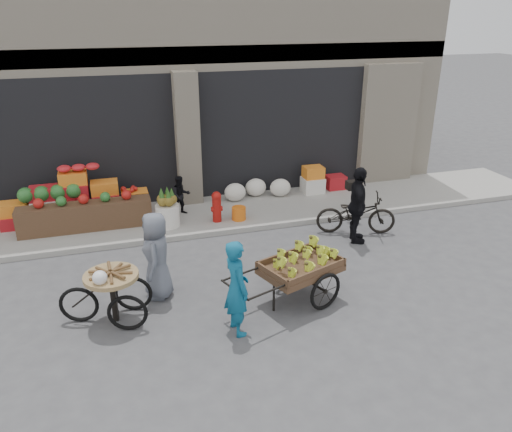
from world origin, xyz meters
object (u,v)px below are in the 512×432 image
object	(u,v)px
pineapple_bin	(168,215)
orange_bucket	(239,213)
vendor_woman	(237,288)
fire_hydrant	(217,205)
cyclist	(358,205)
seated_person	(181,195)
bicycle	(356,214)
tricycle_cart	(112,289)
vendor_grey	(157,256)
banana_cart	(299,266)

from	to	relation	value
pineapple_bin	orange_bucket	xyz separation A→B (m)	(1.60, -0.10, -0.10)
pineapple_bin	vendor_woman	xyz separation A→B (m)	(0.51, -4.05, 0.40)
fire_hydrant	cyclist	xyz separation A→B (m)	(2.63, -1.64, 0.32)
vendor_woman	seated_person	bearing A→B (deg)	-7.89
fire_hydrant	vendor_woman	world-z (taller)	vendor_woman
bicycle	cyclist	world-z (taller)	cyclist
orange_bucket	vendor_woman	xyz separation A→B (m)	(-1.09, -3.95, 0.50)
fire_hydrant	orange_bucket	distance (m)	0.55
vendor_woman	bicycle	distance (m)	4.41
orange_bucket	tricycle_cart	bearing A→B (deg)	-132.67
seated_person	vendor_grey	world-z (taller)	vendor_grey
seated_person	bicycle	size ratio (longest dim) A/B	0.54
seated_person	vendor_grey	size ratio (longest dim) A/B	0.61
pineapple_bin	banana_cart	distance (m)	3.92
tricycle_cart	vendor_woman	bearing A→B (deg)	-12.01
tricycle_cart	fire_hydrant	bearing A→B (deg)	66.16
bicycle	cyclist	size ratio (longest dim) A/B	1.05
seated_person	vendor_woman	size ratio (longest dim) A/B	0.61
seated_person	cyclist	size ratio (longest dim) A/B	0.57
tricycle_cart	banana_cart	bearing A→B (deg)	7.38
fire_hydrant	seated_person	bearing A→B (deg)	137.12
pineapple_bin	fire_hydrant	distance (m)	1.11
banana_cart	cyclist	world-z (taller)	cyclist
banana_cart	fire_hydrant	bearing A→B (deg)	80.10
seated_person	tricycle_cart	distance (m)	4.17
bicycle	orange_bucket	bearing A→B (deg)	82.14
pineapple_bin	tricycle_cart	xyz separation A→B (m)	(-1.28, -3.22, 0.20)
seated_person	banana_cart	xyz separation A→B (m)	(1.32, -4.11, 0.08)
orange_bucket	fire_hydrant	bearing A→B (deg)	174.29
orange_bucket	tricycle_cart	size ratio (longest dim) A/B	0.22
bicycle	vendor_woman	bearing A→B (deg)	148.09
tricycle_cart	bicycle	size ratio (longest dim) A/B	0.85
banana_cart	seated_person	bearing A→B (deg)	87.76
vendor_grey	seated_person	bearing A→B (deg)	177.43
pineapple_bin	vendor_woman	world-z (taller)	vendor_woman
vendor_grey	orange_bucket	bearing A→B (deg)	153.60
bicycle	fire_hydrant	bearing A→B (deg)	85.53
vendor_grey	cyclist	xyz separation A→B (m)	(4.25, 0.98, 0.05)
fire_hydrant	bicycle	size ratio (longest dim) A/B	0.41
fire_hydrant	vendor_grey	size ratio (longest dim) A/B	0.46
fire_hydrant	vendor_woman	bearing A→B (deg)	-98.35
banana_cart	tricycle_cart	distance (m)	3.01
orange_bucket	bicycle	bearing A→B (deg)	-27.02
tricycle_cart	vendor_grey	xyz separation A→B (m)	(0.76, 0.55, 0.20)
vendor_woman	bicycle	world-z (taller)	vendor_woman
banana_cart	vendor_grey	world-z (taller)	vendor_grey
orange_bucket	seated_person	size ratio (longest dim) A/B	0.34
fire_hydrant	orange_bucket	xyz separation A→B (m)	(0.50, -0.05, -0.23)
tricycle_cart	cyclist	world-z (taller)	cyclist
orange_bucket	pineapple_bin	bearing A→B (deg)	176.42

